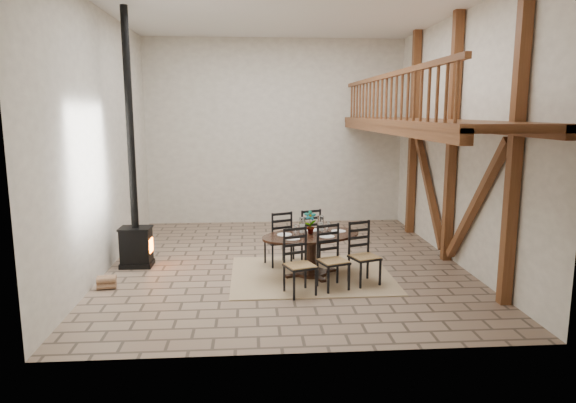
{
  "coord_description": "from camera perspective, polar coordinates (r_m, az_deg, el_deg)",
  "views": [
    {
      "loc": [
        -0.68,
        -10.12,
        3.07
      ],
      "look_at": [
        0.09,
        0.4,
        1.21
      ],
      "focal_mm": 32.0,
      "sensor_mm": 36.0,
      "label": 1
    }
  ],
  "objects": [
    {
      "name": "rug",
      "position": [
        9.83,
        2.57,
        -8.13
      ],
      "size": [
        3.0,
        2.5,
        0.02
      ],
      "primitive_type": "cube",
      "color": "tan",
      "rests_on": "ground"
    },
    {
      "name": "dining_table",
      "position": [
        9.61,
        2.91,
        -5.94
      ],
      "size": [
        2.29,
        2.5,
        1.24
      ],
      "rotation": [
        0.0,
        0.0,
        0.35
      ],
      "color": "black",
      "rests_on": "ground"
    },
    {
      "name": "ground",
      "position": [
        10.6,
        -0.32,
        -6.83
      ],
      "size": [
        8.0,
        8.0,
        0.0
      ],
      "primitive_type": "plane",
      "color": "#8B725C",
      "rests_on": "ground"
    },
    {
      "name": "room_shell",
      "position": [
        10.29,
        6.38,
        9.64
      ],
      "size": [
        7.02,
        8.02,
        5.01
      ],
      "color": "silver",
      "rests_on": "ground"
    },
    {
      "name": "wood_stove",
      "position": [
        10.54,
        -16.69,
        -0.99
      ],
      "size": [
        0.63,
        0.49,
        5.0
      ],
      "rotation": [
        0.0,
        0.0,
        -0.02
      ],
      "color": "black",
      "rests_on": "ground"
    },
    {
      "name": "log_stack",
      "position": [
        9.64,
        -19.5,
        -8.47
      ],
      "size": [
        0.35,
        0.27,
        0.22
      ],
      "rotation": [
        0.0,
        0.0,
        0.17
      ],
      "color": "tan",
      "rests_on": "ground"
    },
    {
      "name": "log_basket",
      "position": [
        10.91,
        -16.14,
        -5.85
      ],
      "size": [
        0.46,
        0.46,
        0.38
      ],
      "rotation": [
        0.0,
        0.0,
        -0.12
      ],
      "color": "brown",
      "rests_on": "ground"
    }
  ]
}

